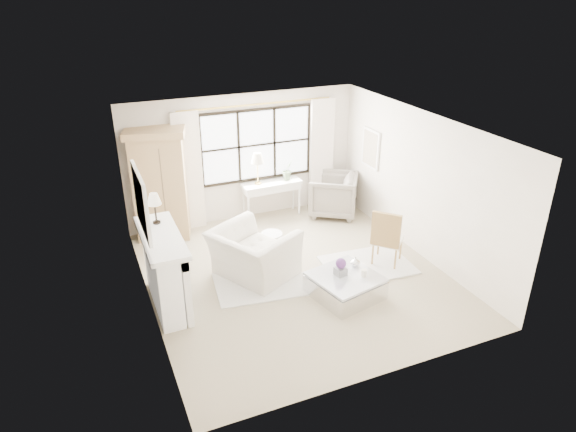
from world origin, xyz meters
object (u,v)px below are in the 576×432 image
object	(u,v)px
console_table	(272,199)
club_armchair	(253,254)
armoire	(160,184)
coffee_table	(345,286)

from	to	relation	value
console_table	club_armchair	distance (m)	2.52
armoire	club_armchair	xyz separation A→B (m)	(1.14, -2.17, -0.71)
club_armchair	armoire	bearing A→B (deg)	0.04
armoire	console_table	xyz separation A→B (m)	(2.36, 0.04, -0.74)
club_armchair	coffee_table	bearing A→B (deg)	-163.23
club_armchair	coffee_table	xyz separation A→B (m)	(1.17, -1.19, -0.25)
console_table	club_armchair	xyz separation A→B (m)	(-1.21, -2.21, 0.03)
coffee_table	armoire	bearing A→B (deg)	111.88
console_table	club_armchair	bearing A→B (deg)	-120.59
console_table	club_armchair	world-z (taller)	club_armchair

